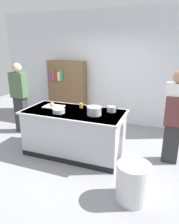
# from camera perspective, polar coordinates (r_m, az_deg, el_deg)

# --- Properties ---
(ground_plane) EXTENTS (10.00, 10.00, 0.00)m
(ground_plane) POSITION_cam_1_polar(r_m,az_deg,el_deg) (4.42, -4.04, -10.93)
(ground_plane) COLOR gray
(back_wall) EXTENTS (6.40, 0.12, 3.00)m
(back_wall) POSITION_cam_1_polar(r_m,az_deg,el_deg) (5.86, 4.51, 11.77)
(back_wall) COLOR silver
(back_wall) RESTS_ON ground_plane
(counter_island) EXTENTS (1.98, 0.98, 0.90)m
(counter_island) POSITION_cam_1_polar(r_m,az_deg,el_deg) (4.21, -4.18, -5.39)
(counter_island) COLOR #B7BABF
(counter_island) RESTS_ON ground_plane
(cutting_board) EXTENTS (0.40, 0.28, 0.02)m
(cutting_board) POSITION_cam_1_polar(r_m,az_deg,el_deg) (4.37, -9.75, 1.46)
(cutting_board) COLOR silver
(cutting_board) RESTS_ON counter_island
(onion) EXTENTS (0.09, 0.09, 0.09)m
(onion) POSITION_cam_1_polar(r_m,az_deg,el_deg) (4.33, -10.20, 2.08)
(onion) COLOR tan
(onion) RESTS_ON cutting_board
(stock_pot) EXTENTS (0.33, 0.27, 0.16)m
(stock_pot) POSITION_cam_1_polar(r_m,az_deg,el_deg) (3.81, 1.29, 0.33)
(stock_pot) COLOR #B7BABF
(stock_pot) RESTS_ON counter_island
(sauce_pan) EXTENTS (0.24, 0.17, 0.11)m
(sauce_pan) POSITION_cam_1_polar(r_m,az_deg,el_deg) (4.01, 6.01, 0.78)
(sauce_pan) COLOR #99999E
(sauce_pan) RESTS_ON counter_island
(mixing_bowl) EXTENTS (0.23, 0.23, 0.08)m
(mixing_bowl) POSITION_cam_1_polar(r_m,az_deg,el_deg) (3.97, -8.41, 0.32)
(mixing_bowl) COLOR #B7BABF
(mixing_bowl) RESTS_ON counter_island
(juice_cup) EXTENTS (0.07, 0.07, 0.10)m
(juice_cup) POSITION_cam_1_polar(r_m,az_deg,el_deg) (4.24, -2.32, 1.77)
(juice_cup) COLOR yellow
(juice_cup) RESTS_ON counter_island
(trash_bin) EXTENTS (0.48, 0.48, 0.57)m
(trash_bin) POSITION_cam_1_polar(r_m,az_deg,el_deg) (3.16, 11.79, -18.24)
(trash_bin) COLOR silver
(trash_bin) RESTS_ON ground_plane
(person_chef) EXTENTS (0.38, 0.25, 1.72)m
(person_chef) POSITION_cam_1_polar(r_m,az_deg,el_deg) (4.03, 22.13, -0.99)
(person_chef) COLOR #2C2C2C
(person_chef) RESTS_ON ground_plane
(person_guest) EXTENTS (0.38, 0.24, 1.72)m
(person_guest) POSITION_cam_1_polar(r_m,az_deg,el_deg) (5.41, -18.48, 4.01)
(person_guest) COLOR #313131
(person_guest) RESTS_ON ground_plane
(bookshelf) EXTENTS (1.10, 0.31, 1.70)m
(bookshelf) POSITION_cam_1_polar(r_m,az_deg,el_deg) (6.09, -6.11, 5.77)
(bookshelf) COLOR brown
(bookshelf) RESTS_ON ground_plane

